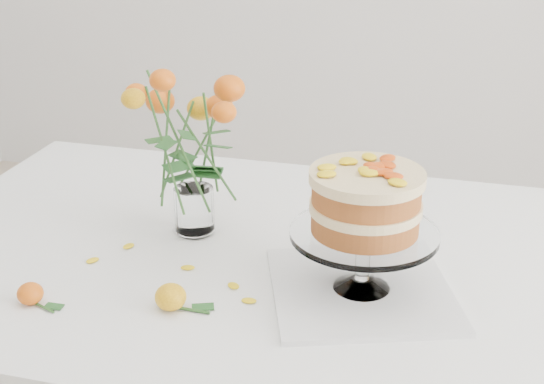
{
  "coord_description": "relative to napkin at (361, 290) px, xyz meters",
  "views": [
    {
      "loc": [
        0.34,
        -1.22,
        1.43
      ],
      "look_at": [
        0.02,
        -0.03,
        0.89
      ],
      "focal_mm": 50.0,
      "sensor_mm": 36.0,
      "label": 1
    }
  ],
  "objects": [
    {
      "name": "stray_petal_a",
      "position": [
        -0.32,
        -0.0,
        -0.0
      ],
      "size": [
        0.03,
        0.02,
        0.0
      ],
      "primitive_type": "ellipsoid",
      "color": "yellow",
      "rests_on": "table"
    },
    {
      "name": "stray_petal_c",
      "position": [
        -0.18,
        -0.08,
        -0.0
      ],
      "size": [
        0.03,
        0.02,
        0.0
      ],
      "primitive_type": "ellipsoid",
      "color": "yellow",
      "rests_on": "table"
    },
    {
      "name": "stray_petal_b",
      "position": [
        -0.22,
        -0.04,
        -0.0
      ],
      "size": [
        0.03,
        0.02,
        0.0
      ],
      "primitive_type": "ellipsoid",
      "color": "yellow",
      "rests_on": "table"
    },
    {
      "name": "loose_rose_far",
      "position": [
        -0.53,
        -0.18,
        0.01
      ],
      "size": [
        0.08,
        0.04,
        0.04
      ],
      "rotation": [
        0.0,
        0.0,
        -0.37
      ],
      "color": "#E85D0B",
      "rests_on": "table"
    },
    {
      "name": "napkin",
      "position": [
        0.0,
        0.0,
        0.0
      ],
      "size": [
        0.39,
        0.39,
        0.01
      ],
      "primitive_type": "cube",
      "rotation": [
        0.0,
        0.0,
        0.34
      ],
      "color": "white",
      "rests_on": "table"
    },
    {
      "name": "stray_petal_d",
      "position": [
        -0.46,
        0.05,
        -0.0
      ],
      "size": [
        0.03,
        0.02,
        0.0
      ],
      "primitive_type": "ellipsoid",
      "color": "yellow",
      "rests_on": "table"
    },
    {
      "name": "loose_rose_near",
      "position": [
        -0.29,
        -0.13,
        0.02
      ],
      "size": [
        0.09,
        0.05,
        0.04
      ],
      "rotation": [
        0.0,
        0.0,
        -0.03
      ],
      "color": "yellow",
      "rests_on": "table"
    },
    {
      "name": "cake_stand",
      "position": [
        0.0,
        0.0,
        0.15
      ],
      "size": [
        0.25,
        0.25,
        0.22
      ],
      "rotation": [
        0.0,
        0.0,
        -0.19
      ],
      "color": "white",
      "rests_on": "napkin"
    },
    {
      "name": "stray_petal_e",
      "position": [
        -0.5,
        -0.02,
        -0.0
      ],
      "size": [
        0.03,
        0.02,
        0.0
      ],
      "primitive_type": "ellipsoid",
      "color": "yellow",
      "rests_on": "table"
    },
    {
      "name": "rose_vase",
      "position": [
        -0.35,
        0.14,
        0.22
      ],
      "size": [
        0.28,
        0.28,
        0.39
      ],
      "rotation": [
        0.0,
        0.0,
        0.13
      ],
      "color": "white",
      "rests_on": "table"
    },
    {
      "name": "table",
      "position": [
        -0.2,
        0.1,
        -0.09
      ],
      "size": [
        1.43,
        0.93,
        0.76
      ],
      "color": "tan",
      "rests_on": "ground"
    }
  ]
}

